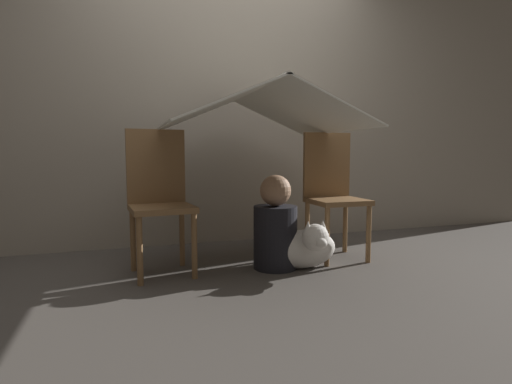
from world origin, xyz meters
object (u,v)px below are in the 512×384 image
object	(u,v)px
chair_left	(159,195)
person_front	(275,228)
dog	(305,247)
chair_right	(333,190)

from	to	relation	value
chair_left	person_front	size ratio (longest dim) A/B	1.48
person_front	dog	size ratio (longest dim) A/B	1.33
chair_left	person_front	world-z (taller)	chair_left
chair_left	dog	distance (m)	1.02
chair_left	chair_right	size ratio (longest dim) A/B	1.00
person_front	dog	distance (m)	0.24
chair_right	person_front	world-z (taller)	chair_right
chair_left	person_front	distance (m)	0.79
chair_right	person_front	distance (m)	0.59
chair_right	dog	bearing A→B (deg)	-141.59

